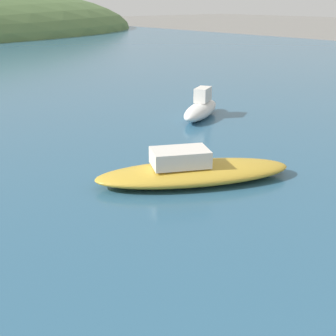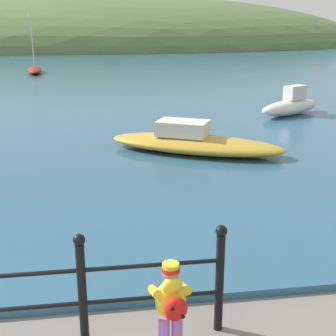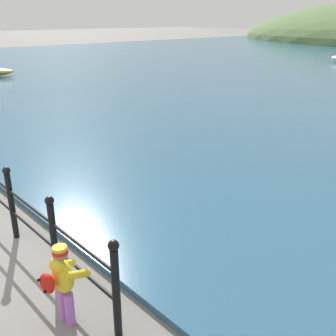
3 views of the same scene
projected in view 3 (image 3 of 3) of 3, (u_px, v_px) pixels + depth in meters
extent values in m
cylinder|color=black|center=(12.00, 206.00, 6.12)|extent=(0.09, 0.09, 1.10)
sphere|color=black|center=(6.00, 171.00, 5.91)|extent=(0.12, 0.12, 0.12)
cylinder|color=black|center=(54.00, 242.00, 5.16)|extent=(0.09, 0.09, 1.10)
sphere|color=black|center=(49.00, 201.00, 4.94)|extent=(0.12, 0.12, 0.12)
cylinder|color=black|center=(116.00, 294.00, 4.19)|extent=(0.09, 0.09, 1.10)
sphere|color=black|center=(113.00, 245.00, 3.97)|extent=(0.12, 0.12, 0.12)
cylinder|color=black|center=(9.00, 190.00, 6.03)|extent=(5.61, 0.04, 0.04)
cylinder|color=black|center=(13.00, 212.00, 6.16)|extent=(5.61, 0.04, 0.04)
cylinder|color=#AD66C6|center=(63.00, 304.00, 4.54)|extent=(0.11, 0.11, 0.42)
cylinder|color=#AD66C6|center=(70.00, 309.00, 4.46)|extent=(0.11, 0.11, 0.42)
ellipsoid|color=yellow|center=(63.00, 277.00, 4.35)|extent=(0.32, 0.25, 0.40)
ellipsoid|color=yellow|center=(57.00, 265.00, 4.24)|extent=(0.21, 0.14, 0.18)
cylinder|color=yellow|center=(62.00, 264.00, 4.48)|extent=(0.12, 0.32, 0.19)
cylinder|color=yellow|center=(77.00, 275.00, 4.30)|extent=(0.12, 0.32, 0.19)
sphere|color=#A37556|center=(60.00, 254.00, 4.24)|extent=(0.17, 0.17, 0.17)
cylinder|color=red|center=(60.00, 252.00, 4.23)|extent=(0.17, 0.17, 0.04)
cylinder|color=yellow|center=(60.00, 248.00, 4.22)|extent=(0.16, 0.16, 0.04)
ellipsoid|color=red|center=(47.00, 283.00, 4.21)|extent=(0.23, 0.15, 0.24)
sphere|color=black|center=(39.00, 280.00, 4.18)|extent=(0.04, 0.04, 0.04)
sphere|color=black|center=(45.00, 292.00, 4.15)|extent=(0.04, 0.04, 0.04)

